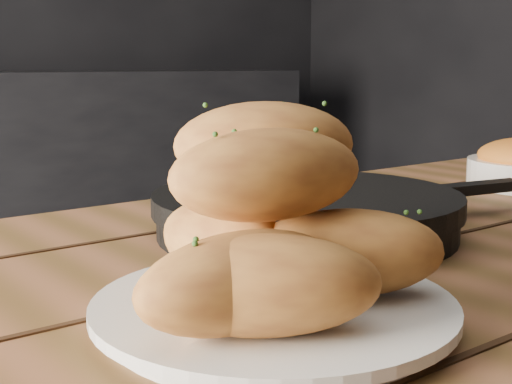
{
  "coord_description": "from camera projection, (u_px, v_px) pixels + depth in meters",
  "views": [
    {
      "loc": [
        -0.5,
        -0.77,
        0.93
      ],
      "look_at": [
        -0.2,
        -0.39,
        0.84
      ],
      "focal_mm": 50.0,
      "sensor_mm": 36.0,
      "label": 1
    }
  ],
  "objects": [
    {
      "name": "plate",
      "position": [
        274.0,
        311.0,
        0.49
      ],
      "size": [
        0.25,
        0.25,
        0.02
      ],
      "color": "white",
      "rests_on": "table"
    },
    {
      "name": "bread_rolls",
      "position": [
        269.0,
        230.0,
        0.47
      ],
      "size": [
        0.24,
        0.23,
        0.13
      ],
      "color": "#CA8638",
      "rests_on": "plate"
    },
    {
      "name": "skillet",
      "position": [
        308.0,
        212.0,
        0.75
      ],
      "size": [
        0.45,
        0.32,
        0.05
      ],
      "color": "black",
      "rests_on": "table"
    }
  ]
}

